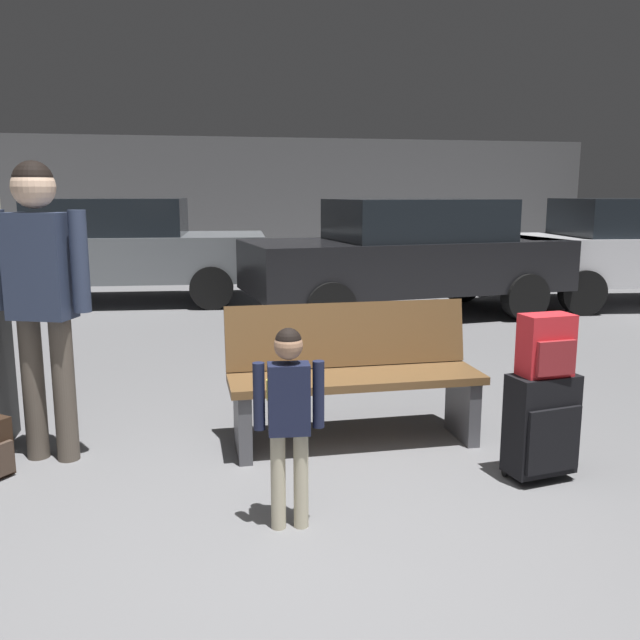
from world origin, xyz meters
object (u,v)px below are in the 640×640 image
at_px(child, 289,407).
at_px(parked_car_far, 120,247).
at_px(backpack_bright, 547,346).
at_px(adult, 40,280).
at_px(bench, 354,375).
at_px(suitcase, 542,425).
at_px(parked_car_near, 408,254).

bearing_deg(child, parked_car_far, 100.83).
bearing_deg(backpack_bright, parked_car_far, 112.22).
bearing_deg(adult, backpack_bright, -17.24).
bearing_deg(backpack_bright, adult, 162.76).
bearing_deg(parked_car_far, backpack_bright, -67.78).
height_order(bench, suitcase, bench).
relative_size(suitcase, child, 0.61).
xyz_separation_m(backpack_bright, parked_car_near, (0.92, 5.11, 0.03)).
height_order(suitcase, parked_car_far, parked_car_far).
relative_size(suitcase, adult, 0.34).
xyz_separation_m(suitcase, backpack_bright, (-0.00, -0.00, 0.45)).
bearing_deg(suitcase, adult, 162.77).
bearing_deg(parked_car_far, suitcase, -67.78).
xyz_separation_m(bench, child, (-0.58, -1.05, 0.16)).
bearing_deg(bench, parked_car_far, 107.58).
relative_size(bench, suitcase, 2.65).
bearing_deg(adult, child, -41.46).
relative_size(adult, parked_car_far, 0.42).
distance_m(suitcase, parked_car_far, 7.56).
bearing_deg(parked_car_near, bench, -112.57).
relative_size(bench, adult, 0.91).
distance_m(suitcase, child, 1.52).
height_order(adult, parked_car_far, adult).
bearing_deg(adult, bench, -2.32).
distance_m(bench, suitcase, 1.18).
relative_size(bench, parked_car_near, 0.38).
bearing_deg(parked_car_near, child, -113.81).
bearing_deg(adult, parked_car_far, 91.04).
height_order(adult, parked_car_near, adult).
xyz_separation_m(suitcase, child, (-1.46, -0.28, 0.28)).
bearing_deg(child, parked_car_near, 66.19).
distance_m(parked_car_near, parked_car_far, 4.21).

